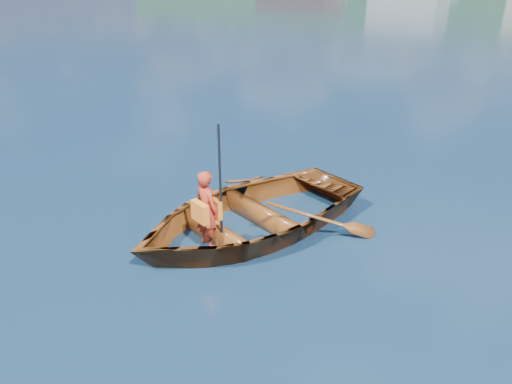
{
  "coord_description": "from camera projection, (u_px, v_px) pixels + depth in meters",
  "views": [
    {
      "loc": [
        3.3,
        -5.58,
        3.97
      ],
      "look_at": [
        -0.63,
        0.39,
        0.71
      ],
      "focal_mm": 35.0,
      "sensor_mm": 36.0,
      "label": 1
    }
  ],
  "objects": [
    {
      "name": "ground",
      "position": [
        277.0,
        253.0,
        7.54
      ],
      "size": [
        600.0,
        600.0,
        0.0
      ],
      "color": "#132649",
      "rests_on": "ground"
    },
    {
      "name": "rowboat",
      "position": [
        249.0,
        214.0,
        8.11
      ],
      "size": [
        4.14,
        4.93,
        0.87
      ],
      "color": "brown",
      "rests_on": "ground"
    },
    {
      "name": "child_paddler",
      "position": [
        207.0,
        209.0,
        7.31
      ],
      "size": [
        0.51,
        0.42,
        1.91
      ],
      "color": "red",
      "rests_on": "ground"
    }
  ]
}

